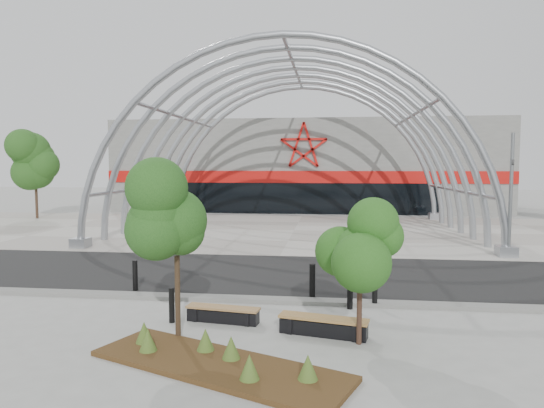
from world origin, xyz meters
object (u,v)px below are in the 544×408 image
object	(u,v)px
street_tree_0	(176,221)
bench_1	(323,326)
bench_0	(223,315)
street_tree_1	(360,234)
bollard_2	(312,282)
signal_pole	(511,193)

from	to	relation	value
street_tree_0	bench_1	distance (m)	4.30
street_tree_0	bench_0	bearing A→B (deg)	60.69
street_tree_1	bollard_2	world-z (taller)	street_tree_1
signal_pole	bench_1	size ratio (longest dim) A/B	2.49
bollard_2	street_tree_1	bearing A→B (deg)	-71.05
signal_pole	bench_0	xyz separation A→B (m)	(-10.58, -10.09, -2.67)
street_tree_1	signal_pole	bearing A→B (deg)	57.54
bench_0	bench_1	bearing A→B (deg)	-14.74
signal_pole	bollard_2	distance (m)	11.63
street_tree_0	street_tree_1	bearing A→B (deg)	2.87
signal_pole	street_tree_0	bearing A→B (deg)	-134.74
signal_pole	bench_1	distance (m)	13.66
signal_pole	bench_1	world-z (taller)	signal_pole
signal_pole	street_tree_0	size ratio (longest dim) A/B	1.41
street_tree_0	bench_1	world-z (taller)	street_tree_0
signal_pole	bollard_2	xyz separation A→B (m)	(-8.35, -7.76, -2.31)
signal_pole	street_tree_1	size ratio (longest dim) A/B	1.55
street_tree_1	bench_0	world-z (taller)	street_tree_1
street_tree_0	bench_0	size ratio (longest dim) A/B	1.96
bench_0	signal_pole	bearing A→B (deg)	43.62
signal_pole	bench_0	world-z (taller)	signal_pole
bench_1	street_tree_0	bearing A→B (deg)	-168.66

